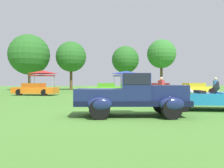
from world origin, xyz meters
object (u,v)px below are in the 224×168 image
(show_car_burgundy, at_px, (160,89))
(spectator_between_cars, at_px, (161,88))
(show_car_orange, at_px, (35,89))
(canopy_tent_center_field, at_px, (126,73))
(show_car_lime, at_px, (107,89))
(neighbor_convertible, at_px, (211,98))
(canopy_tent_left_field, at_px, (43,73))
(show_car_yellow, at_px, (195,89))
(feature_pickup_truck, at_px, (133,95))
(spectator_near_truck, at_px, (215,88))

(show_car_burgundy, xyz_separation_m, spectator_between_cars, (-2.61, -6.65, 0.31))
(show_car_orange, bearing_deg, canopy_tent_center_field, 19.42)
(show_car_burgundy, relative_size, spectator_between_cars, 2.42)
(show_car_lime, relative_size, canopy_tent_center_field, 1.47)
(show_car_orange, bearing_deg, show_car_burgundy, -9.88)
(neighbor_convertible, xyz_separation_m, canopy_tent_left_field, (-10.46, 17.28, 1.84))
(show_car_orange, xyz_separation_m, show_car_yellow, (16.92, -0.83, 0.00))
(feature_pickup_truck, bearing_deg, canopy_tent_left_field, 108.64)
(neighbor_convertible, distance_m, show_car_orange, 16.74)
(show_car_lime, bearing_deg, canopy_tent_center_field, 51.46)
(spectator_between_cars, bearing_deg, show_car_burgundy, 68.54)
(spectator_between_cars, distance_m, canopy_tent_left_field, 16.32)
(show_car_burgundy, bearing_deg, show_car_lime, 157.00)
(show_car_lime, bearing_deg, show_car_orange, 179.83)
(show_car_orange, distance_m, spectator_between_cars, 13.13)
(feature_pickup_truck, bearing_deg, show_car_yellow, 51.51)
(show_car_orange, bearing_deg, canopy_tent_left_field, 88.53)
(neighbor_convertible, distance_m, canopy_tent_center_field, 16.70)
(neighbor_convertible, xyz_separation_m, spectator_between_cars, (-0.83, 4.19, 0.33))
(show_car_lime, bearing_deg, spectator_between_cars, -74.68)
(spectator_between_cars, bearing_deg, canopy_tent_center_field, 87.77)
(neighbor_convertible, relative_size, spectator_between_cars, 2.81)
(show_car_burgundy, bearing_deg, canopy_tent_left_field, 152.24)
(neighbor_convertible, bearing_deg, canopy_tent_center_field, 91.20)
(feature_pickup_truck, relative_size, canopy_tent_center_field, 1.59)
(canopy_tent_left_field, bearing_deg, show_car_burgundy, -27.76)
(show_car_orange, distance_m, show_car_lime, 7.33)
(show_car_burgundy, distance_m, spectator_near_truck, 6.47)
(feature_pickup_truck, height_order, neighbor_convertible, feature_pickup_truck)
(neighbor_convertible, height_order, show_car_burgundy, neighbor_convertible)
(show_car_yellow, xyz_separation_m, spectator_near_truck, (-2.88, -7.55, 0.31))
(feature_pickup_truck, bearing_deg, show_car_lime, 85.95)
(spectator_near_truck, distance_m, canopy_tent_left_field, 18.89)
(show_car_lime, xyz_separation_m, canopy_tent_left_field, (-7.22, 4.31, 1.82))
(canopy_tent_left_field, bearing_deg, neighbor_convertible, -58.82)
(feature_pickup_truck, height_order, canopy_tent_center_field, canopy_tent_center_field)
(feature_pickup_truck, relative_size, spectator_between_cars, 2.73)
(show_car_lime, height_order, show_car_yellow, same)
(neighbor_convertible, relative_size, canopy_tent_left_field, 1.75)
(spectator_near_truck, relative_size, canopy_tent_left_field, 0.62)
(feature_pickup_truck, bearing_deg, show_car_orange, 114.11)
(show_car_orange, height_order, show_car_yellow, same)
(spectator_near_truck, bearing_deg, show_car_yellow, 69.10)
(show_car_orange, xyz_separation_m, show_car_lime, (7.33, -0.02, -0.00))
(neighbor_convertible, distance_m, show_car_yellow, 13.72)
(canopy_tent_left_field, bearing_deg, show_car_lime, -30.84)
(show_car_orange, bearing_deg, spectator_near_truck, -30.85)
(show_car_orange, xyz_separation_m, spectator_near_truck, (14.04, -8.39, 0.31))
(show_car_yellow, relative_size, spectator_near_truck, 2.68)
(neighbor_convertible, height_order, show_car_lime, neighbor_convertible)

